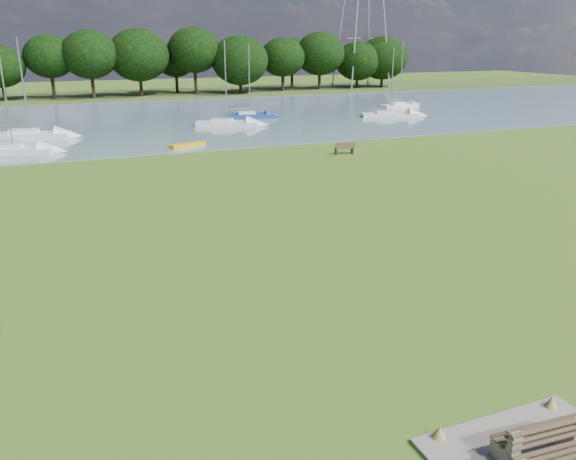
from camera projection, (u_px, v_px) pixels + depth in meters
name	position (u px, v px, depth m)	size (l,w,h in m)	color
ground	(286.00, 246.00, 23.79)	(220.00, 220.00, 0.00)	olive
river	(142.00, 121.00, 60.65)	(220.00, 40.00, 0.10)	slate
far_bank	(113.00, 96.00, 86.97)	(220.00, 20.00, 0.40)	#4C6626
bench_pair	(544.00, 445.00, 11.34)	(1.91, 1.21, 0.99)	gray
riverbank_bench	(345.00, 148.00, 42.67)	(1.57, 0.62, 0.94)	brown
kayak	(188.00, 145.00, 45.43)	(3.05, 0.71, 0.31)	gold
tree_line	(42.00, 58.00, 78.24)	(123.70, 8.04, 9.73)	black
sailboat_0	(390.00, 113.00, 63.07)	(6.56, 3.83, 7.36)	white
sailboat_2	(226.00, 122.00, 56.35)	(6.34, 4.12, 8.17)	white
sailboat_4	(399.00, 104.00, 71.55)	(5.78, 2.61, 8.09)	white
sailboat_5	(13.00, 148.00, 42.76)	(6.24, 3.64, 7.47)	white
sailboat_6	(29.00, 133.00, 48.98)	(6.83, 3.50, 8.45)	white
sailboat_7	(249.00, 114.00, 61.74)	(5.46, 2.23, 7.82)	navy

